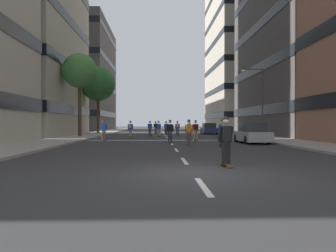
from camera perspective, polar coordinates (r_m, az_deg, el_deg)
ground_plane at (r=38.95m, az=-0.53°, el=-1.67°), size 176.88×176.88×0.00m
sidewalk_left at (r=43.36m, az=-12.89°, el=-1.36°), size 3.69×81.07×0.14m
sidewalk_right at (r=43.84m, az=11.39°, el=-1.34°), size 3.69×81.07×0.14m
lane_markings at (r=39.97m, az=-0.58°, el=-1.61°), size 0.16×67.20×0.01m
building_left_far at (r=68.54m, az=-17.97°, el=8.58°), size 17.16×21.70×22.00m
building_right_far at (r=70.44m, az=15.38°, el=13.97°), size 17.16×21.88×35.52m
parked_car_near at (r=24.25m, az=15.22°, el=-1.43°), size 1.82×4.40×1.52m
parked_car_mid at (r=42.76m, az=7.57°, el=-0.54°), size 1.82×4.40×1.52m
street_tree_near at (r=43.90m, az=-12.85°, el=7.61°), size 4.75×4.75×9.18m
street_tree_mid at (r=34.09m, az=-16.04°, el=9.70°), size 3.62×3.62×8.68m
streetlamp_right at (r=30.10m, az=16.42°, el=5.51°), size 2.13×0.30×6.50m
skater_0 at (r=36.85m, az=1.75°, el=-0.22°), size 0.55×0.92×1.78m
skater_1 at (r=36.31m, az=-3.37°, el=-0.29°), size 0.57×0.92×1.78m
skater_2 at (r=34.16m, az=-1.77°, el=-0.29°), size 0.54×0.91×1.78m
skater_3 at (r=48.31m, az=3.92°, el=-0.06°), size 0.56×0.92×1.78m
skater_4 at (r=39.53m, az=-0.36°, el=-0.21°), size 0.56×0.92×1.78m
skater_5 at (r=11.07m, az=10.69°, el=-2.34°), size 0.56×0.92×1.78m
skater_6 at (r=26.82m, az=5.15°, el=-0.54°), size 0.55×0.91×1.78m
skater_7 at (r=20.13m, az=10.03°, el=-0.93°), size 0.57×0.92×1.78m
skater_8 at (r=31.60m, az=-6.98°, el=-0.37°), size 0.55×0.92×1.78m
skater_9 at (r=21.16m, az=3.90°, el=-0.93°), size 0.55×0.92×1.78m
skater_10 at (r=43.10m, az=-2.31°, el=-0.14°), size 0.57×0.92×1.78m
skater_11 at (r=27.68m, az=-11.80°, el=-0.58°), size 0.55×0.91×1.78m
skater_12 at (r=23.26m, az=0.37°, el=-0.79°), size 0.56×0.92×1.78m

